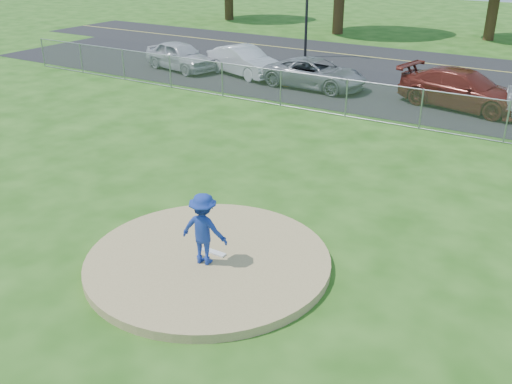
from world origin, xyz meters
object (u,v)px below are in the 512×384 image
traffic_cone (287,79)px  parked_car_darkred (463,89)px  parked_car_silver (180,56)px  parked_car_white (244,61)px  pitcher (204,229)px  parked_car_gray (316,74)px

traffic_cone → parked_car_darkred: bearing=3.8°
parked_car_silver → parked_car_darkred: bearing=-75.6°
traffic_cone → parked_car_silver: 6.58m
parked_car_darkred → parked_car_white: bearing=100.5°
parked_car_silver → pitcher: bearing=-127.2°
parked_car_white → parked_car_darkred: (11.04, -0.23, 0.05)m
pitcher → parked_car_silver: (-13.10, 15.47, -0.25)m
pitcher → traffic_cone: size_ratio=2.43×
parked_car_white → parked_car_gray: size_ratio=0.91×
parked_car_white → pitcher: bearing=-131.1°
traffic_cone → parked_car_gray: (1.34, 0.37, 0.35)m
traffic_cone → parked_car_darkred: parked_car_darkred is taller
parked_car_darkred → pitcher: bearing=-173.9°
parked_car_silver → parked_car_gray: parked_car_silver is taller
parked_car_white → parked_car_gray: 4.31m
pitcher → parked_car_white: bearing=-69.0°
parked_car_silver → parked_car_white: size_ratio=0.98×
parked_car_darkred → traffic_cone: bearing=105.5°
parked_car_gray → parked_car_darkred: size_ratio=0.90×
parked_car_silver → parked_car_white: (3.62, 0.68, -0.01)m
parked_car_silver → parked_car_darkred: 14.67m
parked_car_gray → parked_car_darkred: bearing=-86.1°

